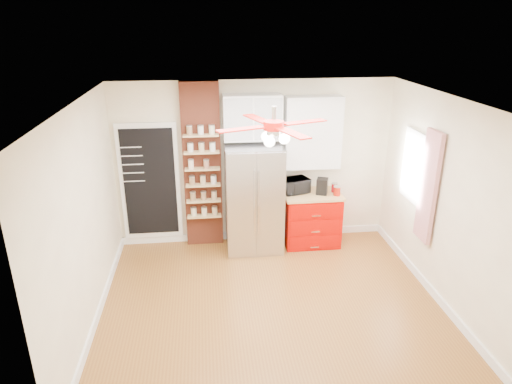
{
  "coord_description": "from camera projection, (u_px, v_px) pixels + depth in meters",
  "views": [
    {
      "loc": [
        -0.8,
        -5.1,
        3.6
      ],
      "look_at": [
        -0.1,
        0.9,
        1.27
      ],
      "focal_mm": 32.0,
      "sensor_mm": 36.0,
      "label": 1
    }
  ],
  "objects": [
    {
      "name": "ceiling_fan",
      "position": [
        274.0,
        126.0,
        5.24
      ],
      "size": [
        1.4,
        1.4,
        0.44
      ],
      "color": "silver",
      "rests_on": "ceiling"
    },
    {
      "name": "canister_right",
      "position": [
        334.0,
        188.0,
        7.48
      ],
      "size": [
        0.11,
        0.11,
        0.14
      ],
      "primitive_type": "cylinder",
      "rotation": [
        0.0,
        0.0,
        0.21
      ],
      "color": "#AB0911",
      "rests_on": "red_cabinet"
    },
    {
      "name": "window",
      "position": [
        415.0,
        167.0,
        6.63
      ],
      "size": [
        0.04,
        0.75,
        1.05
      ],
      "primitive_type": "cube",
      "color": "white",
      "rests_on": "wall_right"
    },
    {
      "name": "wall_front",
      "position": [
        309.0,
        308.0,
        3.77
      ],
      "size": [
        4.5,
        0.02,
        2.7
      ],
      "primitive_type": "cube",
      "color": "#F9F1C8",
      "rests_on": "floor"
    },
    {
      "name": "brick_pillar",
      "position": [
        202.0,
        166.0,
        7.31
      ],
      "size": [
        0.6,
        0.16,
        2.7
      ],
      "primitive_type": "cube",
      "color": "brown",
      "rests_on": "floor"
    },
    {
      "name": "curtain",
      "position": [
        428.0,
        187.0,
        6.15
      ],
      "size": [
        0.06,
        0.4,
        1.55
      ],
      "primitive_type": "cube",
      "color": "#AD1724",
      "rests_on": "wall_right"
    },
    {
      "name": "canister_left",
      "position": [
        337.0,
        191.0,
        7.34
      ],
      "size": [
        0.11,
        0.11,
        0.14
      ],
      "primitive_type": "cylinder",
      "rotation": [
        0.0,
        0.0,
        -0.04
      ],
      "color": "#A71809",
      "rests_on": "red_cabinet"
    },
    {
      "name": "red_cabinet",
      "position": [
        311.0,
        218.0,
        7.6
      ],
      "size": [
        0.94,
        0.64,
        0.9
      ],
      "color": "#B80600",
      "rests_on": "floor"
    },
    {
      "name": "wall_right",
      "position": [
        445.0,
        203.0,
        5.87
      ],
      "size": [
        0.02,
        4.0,
        2.7
      ],
      "primitive_type": "cube",
      "color": "#F9F1C8",
      "rests_on": "floor"
    },
    {
      "name": "floor",
      "position": [
        271.0,
        304.0,
        6.11
      ],
      "size": [
        4.5,
        4.5,
        0.0
      ],
      "primitive_type": "plane",
      "color": "brown",
      "rests_on": "ground"
    },
    {
      "name": "fridge",
      "position": [
        254.0,
        198.0,
        7.3
      ],
      "size": [
        0.9,
        0.7,
        1.75
      ],
      "primitive_type": "cube",
      "color": "#B1B1B6",
      "rests_on": "floor"
    },
    {
      "name": "toaster_oven",
      "position": [
        295.0,
        186.0,
        7.44
      ],
      "size": [
        0.51,
        0.42,
        0.24
      ],
      "primitive_type": "imported",
      "rotation": [
        0.0,
        0.0,
        0.35
      ],
      "color": "black",
      "rests_on": "red_cabinet"
    },
    {
      "name": "wall_left",
      "position": [
        84.0,
        220.0,
        5.38
      ],
      "size": [
        0.02,
        4.0,
        2.7
      ],
      "primitive_type": "cube",
      "color": "#F9F1C8",
      "rests_on": "floor"
    },
    {
      "name": "wall_back",
      "position": [
        254.0,
        163.0,
        7.48
      ],
      "size": [
        4.5,
        0.02,
        2.7
      ],
      "primitive_type": "cube",
      "color": "#F9F1C8",
      "rests_on": "floor"
    },
    {
      "name": "pantry_jar_oats",
      "position": [
        191.0,
        164.0,
        7.1
      ],
      "size": [
        0.11,
        0.11,
        0.14
      ],
      "primitive_type": "cylinder",
      "rotation": [
        0.0,
        0.0,
        0.41
      ],
      "color": "beige",
      "rests_on": "brick_pillar"
    },
    {
      "name": "coffee_maker",
      "position": [
        322.0,
        186.0,
        7.38
      ],
      "size": [
        0.23,
        0.23,
        0.26
      ],
      "primitive_type": "cube",
      "rotation": [
        0.0,
        0.0,
        -0.37
      ],
      "color": "black",
      "rests_on": "red_cabinet"
    },
    {
      "name": "chalkboard",
      "position": [
        150.0,
        182.0,
        7.35
      ],
      "size": [
        0.95,
        0.05,
        1.95
      ],
      "color": "white",
      "rests_on": "wall_back"
    },
    {
      "name": "pantry_jar_beans",
      "position": [
        206.0,
        164.0,
        7.13
      ],
      "size": [
        0.11,
        0.11,
        0.13
      ],
      "primitive_type": "cylinder",
      "rotation": [
        0.0,
        0.0,
        -0.22
      ],
      "color": "#95654B",
      "rests_on": "brick_pillar"
    },
    {
      "name": "upper_shelf_unit",
      "position": [
        313.0,
        132.0,
        7.25
      ],
      "size": [
        0.9,
        0.3,
        1.15
      ],
      "primitive_type": "cube",
      "color": "white",
      "rests_on": "wall_back"
    },
    {
      "name": "upper_glass_cabinet",
      "position": [
        252.0,
        117.0,
        7.02
      ],
      "size": [
        0.9,
        0.35,
        0.7
      ],
      "primitive_type": "cube",
      "color": "white",
      "rests_on": "wall_back"
    },
    {
      "name": "ceiling",
      "position": [
        274.0,
        102.0,
        5.14
      ],
      "size": [
        4.5,
        4.5,
        0.0
      ],
      "primitive_type": "plane",
      "color": "white",
      "rests_on": "wall_back"
    }
  ]
}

